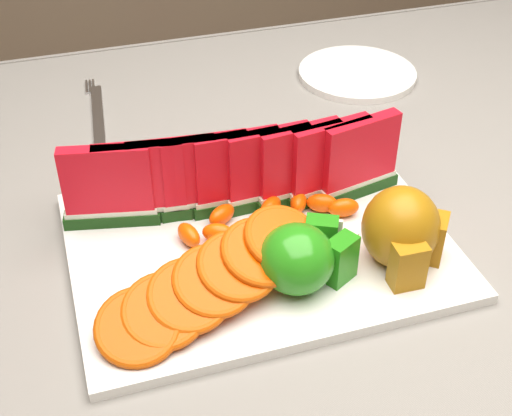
{
  "coord_description": "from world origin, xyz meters",
  "views": [
    {
      "loc": [
        -0.23,
        -0.6,
        1.26
      ],
      "look_at": [
        -0.05,
        -0.04,
        0.81
      ],
      "focal_mm": 50.0,
      "sensor_mm": 36.0,
      "label": 1
    }
  ],
  "objects": [
    {
      "name": "orange_fan_back",
      "position": [
        -0.07,
        0.08,
        0.79
      ],
      "size": [
        0.28,
        0.1,
        0.04
      ],
      "color": "#E14A0D",
      "rests_on": "platter"
    },
    {
      "name": "apple_cluster",
      "position": [
        -0.03,
        -0.12,
        0.8
      ],
      "size": [
        0.11,
        0.09,
        0.07
      ],
      "color": "#2D7E18",
      "rests_on": "platter"
    },
    {
      "name": "pear_cluster",
      "position": [
        0.08,
        -0.11,
        0.81
      ],
      "size": [
        0.1,
        0.1,
        0.09
      ],
      "color": "#B76C19",
      "rests_on": "platter"
    },
    {
      "name": "side_plate",
      "position": [
        0.22,
        0.3,
        0.76
      ],
      "size": [
        0.21,
        0.21,
        0.01
      ],
      "color": "silver",
      "rests_on": "tablecloth"
    },
    {
      "name": "tablecloth",
      "position": [
        0.0,
        0.0,
        0.72
      ],
      "size": [
        1.53,
        1.03,
        0.2
      ],
      "color": "gray",
      "rests_on": "table"
    },
    {
      "name": "fork",
      "position": [
        -0.18,
        0.3,
        0.76
      ],
      "size": [
        0.03,
        0.2,
        0.0
      ],
      "color": "silver",
      "rests_on": "tablecloth"
    },
    {
      "name": "tangerine_segments",
      "position": [
        -0.03,
        -0.02,
        0.78
      ],
      "size": [
        0.21,
        0.07,
        0.02
      ],
      "color": "#DF4719",
      "rests_on": "platter"
    },
    {
      "name": "watermelon_row",
      "position": [
        -0.05,
        0.02,
        0.82
      ],
      "size": [
        0.39,
        0.07,
        0.1
      ],
      "color": "#113C10",
      "rests_on": "platter"
    },
    {
      "name": "table",
      "position": [
        0.0,
        0.0,
        0.65
      ],
      "size": [
        1.4,
        0.9,
        0.75
      ],
      "color": "#48331D",
      "rests_on": "ground"
    },
    {
      "name": "platter",
      "position": [
        -0.05,
        -0.04,
        0.76
      ],
      "size": [
        0.4,
        0.3,
        0.01
      ],
      "color": "silver",
      "rests_on": "tablecloth"
    },
    {
      "name": "orange_fan_front",
      "position": [
        -0.12,
        -0.12,
        0.8
      ],
      "size": [
        0.26,
        0.15,
        0.06
      ],
      "color": "#E14A0D",
      "rests_on": "platter"
    }
  ]
}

